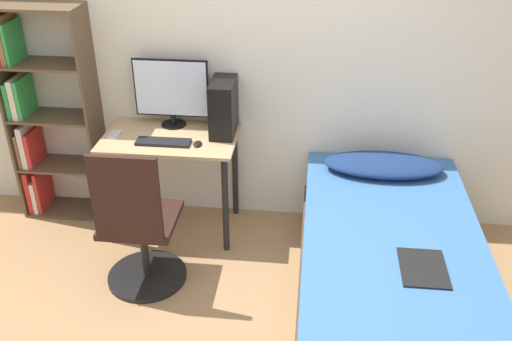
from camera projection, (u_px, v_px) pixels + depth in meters
wall_back at (243, 54)px, 3.88m from camera, size 8.00×0.05×2.50m
desk at (171, 154)px, 3.97m from camera, size 0.92×0.57×0.75m
bookshelf at (40, 118)px, 4.10m from camera, size 0.62×0.29×1.59m
office_chair at (139, 234)px, 3.51m from camera, size 0.51×0.51×1.01m
bed at (388, 267)px, 3.43m from camera, size 1.05×1.89×0.54m
pillow at (384, 165)px, 3.86m from camera, size 0.80×0.36×0.11m
magazine at (423, 268)px, 2.98m from camera, size 0.24×0.32×0.01m
monitor at (171, 91)px, 3.94m from camera, size 0.53×0.18×0.48m
keyboard at (163, 142)px, 3.80m from camera, size 0.36×0.12×0.02m
pc_tower at (224, 107)px, 3.87m from camera, size 0.16×0.32×0.38m
mouse at (198, 144)px, 3.78m from camera, size 0.06×0.09×0.02m
phone at (115, 134)px, 3.92m from camera, size 0.07×0.14×0.01m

